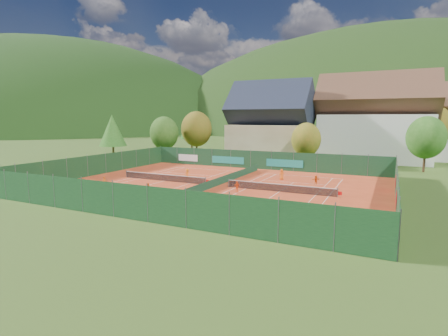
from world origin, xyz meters
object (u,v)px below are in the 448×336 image
at_px(ball_hopper, 289,214).
at_px(player_left_near, 105,183).
at_px(player_left_mid, 148,189).
at_px(player_right_far_b, 316,180).
at_px(player_left_far, 187,174).
at_px(chalet, 271,127).
at_px(player_right_near, 237,187).
at_px(hotel_block_a, 374,123).
at_px(player_right_far_a, 282,174).

distance_m(ball_hopper, player_left_near, 23.55).
bearing_deg(player_left_mid, ball_hopper, -10.03).
bearing_deg(player_right_far_b, player_left_far, -22.60).
height_order(chalet, player_right_near, chalet).
bearing_deg(chalet, player_right_far_b, -59.67).
bearing_deg(ball_hopper, chalet, 110.23).
distance_m(hotel_block_a, player_left_far, 40.40).
height_order(player_left_near, player_right_far_a, player_right_far_a).
bearing_deg(player_left_near, player_right_far_b, -8.70).
distance_m(player_left_mid, player_left_far, 10.86).
relative_size(chalet, player_left_near, 10.89).
distance_m(hotel_block_a, player_right_near, 40.88).
xyz_separation_m(player_right_far_a, player_right_far_b, (4.89, -1.45, -0.15)).
xyz_separation_m(player_left_far, player_right_far_b, (16.89, 3.50, -0.11)).
height_order(chalet, player_left_mid, chalet).
height_order(hotel_block_a, player_right_far_a, hotel_block_a).
distance_m(player_right_near, player_right_far_a, 10.40).
xyz_separation_m(chalet, player_right_near, (6.75, -32.41, -5.97)).
height_order(player_left_near, player_right_far_b, player_left_near).
bearing_deg(player_right_far_a, chalet, -91.14).
distance_m(player_left_far, player_right_far_b, 17.25).
relative_size(hotel_block_a, player_right_far_a, 14.51).
relative_size(player_left_mid, player_right_far_b, 1.16).
height_order(player_left_near, player_right_near, player_left_near).
distance_m(chalet, player_left_mid, 38.44).
relative_size(chalet, player_right_far_a, 10.89).
xyz_separation_m(player_left_mid, player_right_far_b, (15.30, 14.25, -0.10)).
relative_size(player_right_near, player_right_far_b, 1.10).
bearing_deg(player_right_far_a, player_right_near, 54.44).
xyz_separation_m(player_left_near, player_left_mid, (6.87, -0.57, -0.05)).
bearing_deg(player_right_near, player_left_mid, 167.65).
bearing_deg(player_left_near, player_right_far_a, 0.83).
height_order(chalet, player_left_near, chalet).
xyz_separation_m(chalet, ball_hopper, (15.01, -40.74, -6.07)).
relative_size(player_right_near, player_right_far_a, 0.88).
relative_size(player_left_near, player_left_mid, 1.07).
bearing_deg(player_right_far_b, player_left_near, -2.65).
relative_size(ball_hopper, player_left_far, 0.57).
xyz_separation_m(ball_hopper, player_right_near, (-8.27, 8.33, 0.10)).
relative_size(ball_hopper, player_left_near, 0.54).
relative_size(chalet, ball_hopper, 20.25).
relative_size(player_left_far, player_right_far_b, 1.19).
distance_m(chalet, hotel_block_a, 19.94).
bearing_deg(player_left_mid, player_right_near, 33.71).
bearing_deg(player_right_far_b, hotel_block_a, -134.11).
bearing_deg(player_right_near, player_left_near, 151.79).
bearing_deg(player_left_far, chalet, -103.89).
distance_m(player_left_mid, player_right_far_a, 18.84).
xyz_separation_m(player_left_mid, player_right_far_a, (10.41, 15.70, 0.05)).
bearing_deg(hotel_block_a, player_right_far_a, -109.51).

